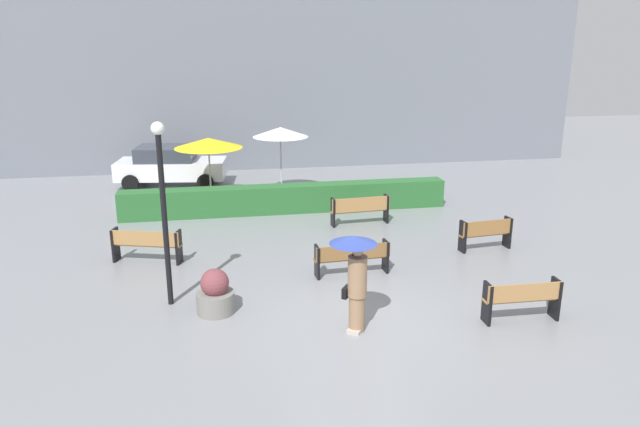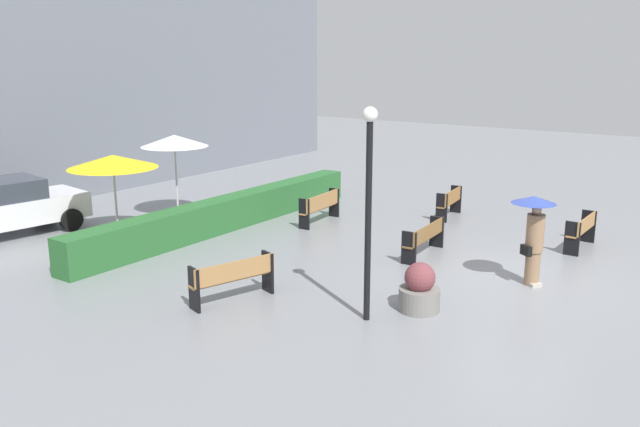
{
  "view_description": "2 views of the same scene",
  "coord_description": "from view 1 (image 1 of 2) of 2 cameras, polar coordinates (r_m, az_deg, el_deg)",
  "views": [
    {
      "loc": [
        -2.75,
        -10.84,
        5.65
      ],
      "look_at": [
        -0.16,
        3.51,
        1.35
      ],
      "focal_mm": 33.41,
      "sensor_mm": 36.0,
      "label": 1
    },
    {
      "loc": [
        -13.92,
        -4.32,
        4.93
      ],
      "look_at": [
        -1.01,
        4.72,
        1.08
      ],
      "focal_mm": 36.72,
      "sensor_mm": 36.0,
      "label": 2
    }
  ],
  "objects": [
    {
      "name": "building_facade",
      "position": [
        26.99,
        -4.52,
        15.13
      ],
      "size": [
        28.0,
        1.2,
        10.11
      ],
      "primitive_type": "cube",
      "color": "slate",
      "rests_on": "ground"
    },
    {
      "name": "bench_far_left",
      "position": [
        16.14,
        -16.33,
        -2.75
      ],
      "size": [
        1.86,
        0.89,
        0.89
      ],
      "color": "#9E7242",
      "rests_on": "ground"
    },
    {
      "name": "patio_umbrella_white",
      "position": [
        21.75,
        -3.81,
        7.78
      ],
      "size": [
        2.02,
        2.02,
        2.57
      ],
      "color": "silver",
      "rests_on": "ground"
    },
    {
      "name": "pedestrian_with_umbrella",
      "position": [
        11.71,
        3.41,
        -5.51
      ],
      "size": [
        0.94,
        0.94,
        2.0
      ],
      "color": "#8C6B4C",
      "rests_on": "ground"
    },
    {
      "name": "planter_pot",
      "position": [
        12.97,
        -10.0,
        -7.6
      ],
      "size": [
        0.81,
        0.81,
        0.99
      ],
      "color": "slate",
      "rests_on": "ground"
    },
    {
      "name": "bench_near_right",
      "position": [
        13.04,
        18.84,
        -7.66
      ],
      "size": [
        1.63,
        0.41,
        0.87
      ],
      "color": "#9E7242",
      "rests_on": "ground"
    },
    {
      "name": "lamp_post",
      "position": [
        12.93,
        -14.83,
        1.61
      ],
      "size": [
        0.28,
        0.28,
        4.03
      ],
      "color": "black",
      "rests_on": "ground"
    },
    {
      "name": "hedge_strip",
      "position": [
        20.07,
        -3.24,
        1.43
      ],
      "size": [
        10.92,
        0.7,
        0.93
      ],
      "primitive_type": "cube",
      "color": "#28602D",
      "rests_on": "ground"
    },
    {
      "name": "parked_car",
      "position": [
        24.39,
        -14.15,
        4.51
      ],
      "size": [
        4.4,
        2.42,
        1.57
      ],
      "color": "silver",
      "rests_on": "ground"
    },
    {
      "name": "patio_umbrella_yellow",
      "position": [
        21.27,
        -10.64,
        6.65
      ],
      "size": [
        2.38,
        2.38,
        2.32
      ],
      "color": "silver",
      "rests_on": "ground"
    },
    {
      "name": "bench_back_row",
      "position": [
        18.67,
        3.88,
        0.5
      ],
      "size": [
        1.9,
        0.48,
        0.9
      ],
      "color": "#9E7242",
      "rests_on": "ground"
    },
    {
      "name": "bench_mid_center",
      "position": [
        14.71,
        3.11,
        -4.13
      ],
      "size": [
        1.9,
        0.48,
        0.82
      ],
      "color": "brown",
      "rests_on": "ground"
    },
    {
      "name": "bench_far_right",
      "position": [
        17.04,
        15.63,
        -1.74
      ],
      "size": [
        1.55,
        0.5,
        0.88
      ],
      "color": "olive",
      "rests_on": "ground"
    },
    {
      "name": "ground_plane",
      "position": [
        12.53,
        3.64,
        -10.39
      ],
      "size": [
        60.0,
        60.0,
        0.0
      ],
      "primitive_type": "plane",
      "color": "gray"
    }
  ]
}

